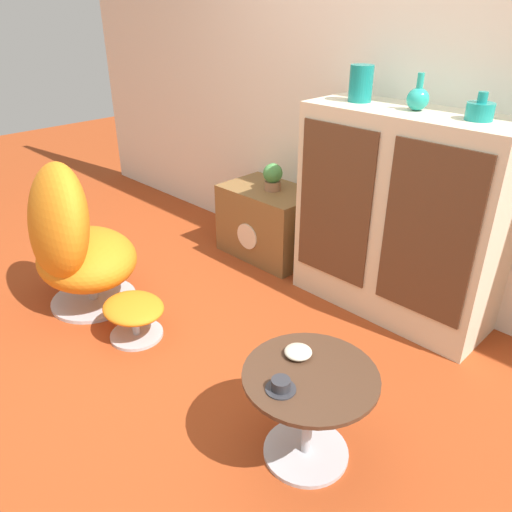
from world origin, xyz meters
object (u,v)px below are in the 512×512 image
Objects in this scene: teacup at (281,386)px; bowl at (298,352)px; tv_console at (269,222)px; egg_chair at (73,242)px; vase_inner_right at (480,110)px; sideboard at (399,217)px; vase_inner_left at (418,98)px; vase_leftmost at (361,83)px; ottoman at (134,312)px; potted_plant at (273,176)px; coffee_table at (309,404)px.

bowl is (-0.09, 0.20, -0.00)m from teacup.
tv_console is at bearing 137.36° from bowl.
vase_inner_right reaches higher than egg_chair.
egg_chair is (-1.39, -1.36, -0.17)m from sideboard.
vase_inner_left reaches higher than teacup.
vase_inner_right is (0.69, 0.00, -0.05)m from vase_leftmost.
vase_inner_left reaches higher than vase_inner_right.
vase_inner_right is 1.47m from bowl.
vase_inner_right is (1.20, 1.32, 1.11)m from ottoman.
bowl reaches higher than ottoman.
egg_chair is at bearing -135.55° from sideboard.
egg_chair is 4.95× the size of potted_plant.
vase_leftmost is 1.73× the size of bowl.
egg_chair is at bearing -141.75° from vase_inner_right.
tv_console reaches higher than ottoman.
vase_leftmost reaches higher than tv_console.
sideboard is at bearing -0.19° from potted_plant.
vase_leftmost is 1.49× the size of vase_inner_right.
potted_plant is (0.37, 1.36, 0.18)m from egg_chair.
vase_leftmost is at bearing 68.90° from ottoman.
ottoman is 1.26m from teacup.
ottoman is 1.40m from potted_plant.
egg_chair is 8.36× the size of bowl.
bowl is at bearing 5.09° from egg_chair.
teacup is at bearing -45.81° from potted_plant.
vase_leftmost is at bearing 120.06° from coffee_table.
vase_inner_left is 1.60× the size of teacup.
vase_inner_right is at bearing 91.95° from coffee_table.
sideboard is 0.74m from vase_inner_right.
vase_inner_left is (-0.37, 1.27, 1.01)m from coffee_table.
vase_leftmost reaches higher than teacup.
sideboard is at bearing 44.45° from egg_chair.
sideboard is 1.10m from tv_console.
vase_inner_right is 1.16× the size of bowl.
tv_console is at bearing -179.96° from vase_inner_right.
vase_leftmost is 0.69m from vase_inner_right.
sideboard is 1.36m from coffee_table.
vase_inner_left is (0.87, 1.32, 1.12)m from ottoman.
vase_leftmost is at bearing 180.00° from vase_inner_left.
teacup is at bearing -89.25° from vase_inner_right.
potted_plant is 1.69× the size of bowl.
ottoman is 2.86× the size of vase_inner_right.
vase_inner_left reaches higher than ottoman.
sideboard is 6.30× the size of potted_plant.
sideboard is at bearing 102.81° from bowl.
bowl is (-0.11, 0.05, 0.17)m from coffee_table.
potted_plant is 1.78m from bowl.
tv_console is at bearing 138.45° from coffee_table.
tv_console is at bearing 98.16° from ottoman.
potted_plant is (-0.67, -0.00, -0.70)m from vase_leftmost.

